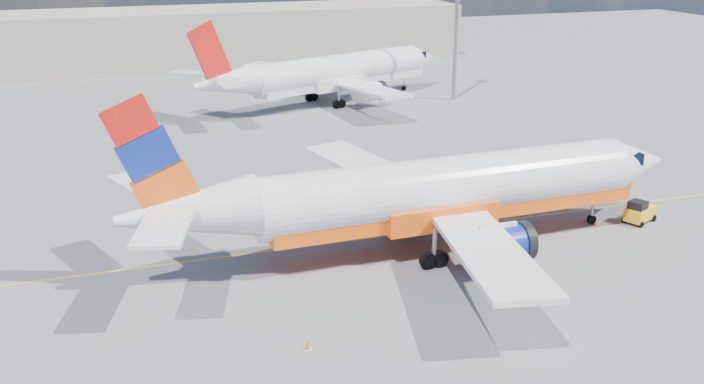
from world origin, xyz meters
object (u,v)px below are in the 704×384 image
object	(u,v)px
second_jet	(332,73)
gse_tug	(640,212)
main_jet	(431,192)
traffic_cone	(308,345)

from	to	relation	value
second_jet	gse_tug	bearing A→B (deg)	-100.36
main_jet	traffic_cone	world-z (taller)	main_jet
second_jet	traffic_cone	size ratio (longest dim) A/B	66.28
gse_tug	main_jet	bearing A→B (deg)	154.61
gse_tug	traffic_cone	world-z (taller)	gse_tug
main_jet	second_jet	xyz separation A→B (m)	(7.14, 42.94, -0.24)
second_jet	traffic_cone	world-z (taller)	second_jet
main_jet	traffic_cone	bearing A→B (deg)	-140.55
traffic_cone	second_jet	bearing A→B (deg)	71.23
main_jet	traffic_cone	xyz separation A→B (m)	(-10.67, -9.44, -3.50)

